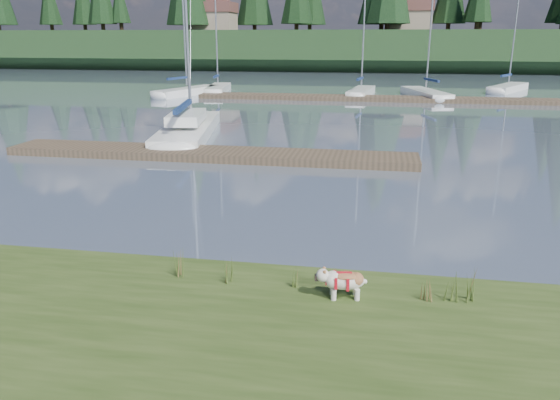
# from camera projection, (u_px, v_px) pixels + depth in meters

# --- Properties ---
(ground) EXTENTS (200.00, 200.00, 0.00)m
(ground) POSITION_uv_depth(u_px,v_px,m) (346.00, 100.00, 40.33)
(ground) COLOR slate
(ground) RESTS_ON ground
(ridge) EXTENTS (200.00, 20.00, 5.00)m
(ridge) POSITION_uv_depth(u_px,v_px,m) (364.00, 50.00, 80.13)
(ridge) COLOR #193017
(ridge) RESTS_ON ground
(bulldog) EXTENTS (0.86, 0.43, 0.51)m
(bulldog) POSITION_uv_depth(u_px,v_px,m) (344.00, 280.00, 9.03)
(bulldog) COLOR silver
(bulldog) RESTS_ON bank
(sailboat_main) EXTENTS (3.90, 10.46, 14.61)m
(sailboat_main) POSITION_uv_depth(u_px,v_px,m) (191.00, 124.00, 26.45)
(sailboat_main) COLOR white
(sailboat_main) RESTS_ON ground
(dock_near) EXTENTS (16.00, 2.00, 0.30)m
(dock_near) POSITION_uv_depth(u_px,v_px,m) (208.00, 154.00, 21.17)
(dock_near) COLOR #4C3D2C
(dock_near) RESTS_ON ground
(dock_far) EXTENTS (26.00, 2.20, 0.30)m
(dock_far) POSITION_uv_depth(u_px,v_px,m) (373.00, 98.00, 39.95)
(dock_far) COLOR #4C3D2C
(dock_far) RESTS_ON ground
(sailboat_bg_0) EXTENTS (3.96, 7.87, 11.32)m
(sailboat_bg_0) POSITION_uv_depth(u_px,v_px,m) (192.00, 90.00, 44.04)
(sailboat_bg_0) COLOR white
(sailboat_bg_0) RESTS_ON ground
(sailboat_bg_1) EXTENTS (2.57, 7.46, 11.00)m
(sailboat_bg_1) POSITION_uv_depth(u_px,v_px,m) (219.00, 88.00, 46.09)
(sailboat_bg_1) COLOR white
(sailboat_bg_1) RESTS_ON ground
(sailboat_bg_2) EXTENTS (2.19, 7.20, 10.74)m
(sailboat_bg_2) POSITION_uv_depth(u_px,v_px,m) (362.00, 91.00, 43.46)
(sailboat_bg_2) COLOR white
(sailboat_bg_2) RESTS_ON ground
(sailboat_bg_3) EXTENTS (3.81, 8.33, 12.04)m
(sailboat_bg_3) POSITION_uv_depth(u_px,v_px,m) (422.00, 92.00, 42.46)
(sailboat_bg_3) COLOR white
(sailboat_bg_3) RESTS_ON ground
(sailboat_bg_4) EXTENTS (4.92, 7.50, 11.36)m
(sailboat_bg_4) POSITION_uv_depth(u_px,v_px,m) (510.00, 87.00, 46.91)
(sailboat_bg_4) COLOR white
(sailboat_bg_4) RESTS_ON ground
(weed_0) EXTENTS (0.17, 0.14, 0.50)m
(weed_0) POSITION_uv_depth(u_px,v_px,m) (230.00, 272.00, 9.59)
(weed_0) COLOR #475B23
(weed_0) RESTS_ON bank
(weed_1) EXTENTS (0.17, 0.14, 0.40)m
(weed_1) POSITION_uv_depth(u_px,v_px,m) (299.00, 278.00, 9.46)
(weed_1) COLOR #475B23
(weed_1) RESTS_ON bank
(weed_2) EXTENTS (0.17, 0.14, 0.65)m
(weed_2) POSITION_uv_depth(u_px,v_px,m) (469.00, 285.00, 8.95)
(weed_2) COLOR #475B23
(weed_2) RESTS_ON bank
(weed_3) EXTENTS (0.17, 0.14, 0.65)m
(weed_3) POSITION_uv_depth(u_px,v_px,m) (180.00, 261.00, 9.89)
(weed_3) COLOR #475B23
(weed_3) RESTS_ON bank
(weed_4) EXTENTS (0.17, 0.14, 0.43)m
(weed_4) POSITION_uv_depth(u_px,v_px,m) (427.00, 290.00, 8.97)
(weed_4) COLOR #475B23
(weed_4) RESTS_ON bank
(weed_5) EXTENTS (0.17, 0.14, 0.66)m
(weed_5) POSITION_uv_depth(u_px,v_px,m) (451.00, 285.00, 8.93)
(weed_5) COLOR #475B23
(weed_5) RESTS_ON bank
(mud_lip) EXTENTS (60.00, 0.50, 0.14)m
(mud_lip) POSITION_uv_depth(u_px,v_px,m) (243.00, 277.00, 10.53)
(mud_lip) COLOR #33281C
(mud_lip) RESTS_ON ground
(house_0) EXTENTS (6.30, 5.30, 4.65)m
(house_0) POSITION_uv_depth(u_px,v_px,m) (213.00, 16.00, 79.63)
(house_0) COLOR gray
(house_0) RESTS_ON ridge
(house_1) EXTENTS (6.30, 5.30, 4.65)m
(house_1) POSITION_uv_depth(u_px,v_px,m) (409.00, 15.00, 75.85)
(house_1) COLOR gray
(house_1) RESTS_ON ridge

